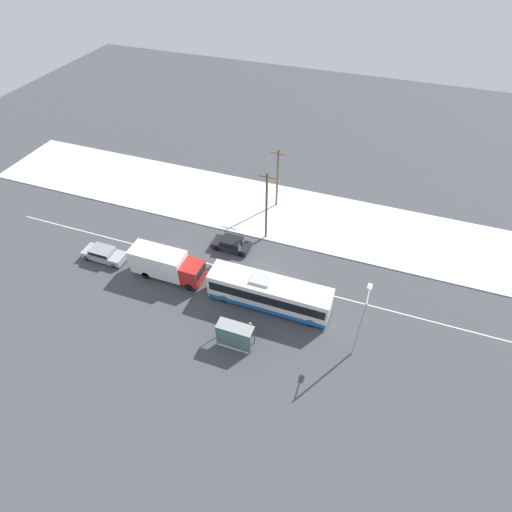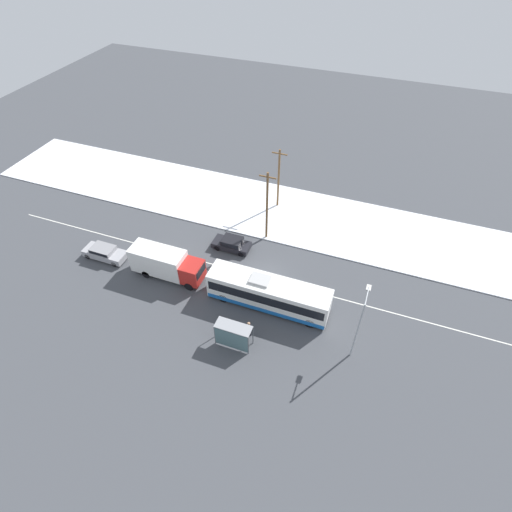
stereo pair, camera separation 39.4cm
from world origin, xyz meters
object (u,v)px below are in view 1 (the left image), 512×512
box_truck (166,264)px  pedestrian_at_stop (250,328)px  parked_car_near_truck (104,254)px  city_bus (269,293)px  utility_pole_roadside (266,206)px  utility_pole_snowlot (277,178)px  bus_shelter (234,334)px  streetlamp (362,319)px  sedan_car (231,243)px

box_truck → pedestrian_at_stop: 11.12m
box_truck → parked_car_near_truck: box_truck is taller
parked_car_near_truck → pedestrian_at_stop: size_ratio=2.52×
city_bus → pedestrian_at_stop: bearing=-96.5°
pedestrian_at_stop → utility_pole_roadside: (-2.90, 12.98, 3.27)m
utility_pole_snowlot → city_bus: bearing=-75.1°
parked_car_near_truck → bus_shelter: (16.95, -5.44, 0.90)m
parked_car_near_truck → streetlamp: streetlamp is taller
city_bus → box_truck: size_ratio=1.54×
box_truck → streetlamp: size_ratio=1.10×
city_bus → box_truck: city_bus is taller
utility_pole_roadside → bus_shelter: bearing=-82.1°
parked_car_near_truck → utility_pole_snowlot: bearing=46.6°
pedestrian_at_stop → utility_pole_snowlot: utility_pole_snowlot is taller
utility_pole_roadside → utility_pole_snowlot: bearing=96.4°
city_bus → parked_car_near_truck: size_ratio=2.48×
bus_shelter → pedestrian_at_stop: bearing=58.7°
city_bus → sedan_car: (-6.25, 6.01, -0.81)m
box_truck → pedestrian_at_stop: (10.35, -4.01, -0.60)m
box_truck → sedan_car: box_truck is taller
parked_car_near_truck → city_bus: bearing=-0.1°
city_bus → sedan_car: bearing=136.1°
sedan_car → utility_pole_snowlot: utility_pole_snowlot is taller
streetlamp → utility_pole_roadside: size_ratio=0.80×
box_truck → utility_pole_roadside: 11.96m
box_truck → pedestrian_at_stop: size_ratio=4.05×
pedestrian_at_stop → box_truck: bearing=158.8°
parked_car_near_truck → utility_pole_roadside: utility_pole_roadside is taller
sedan_car → streetlamp: 17.18m
utility_pole_roadside → city_bus: bearing=-69.7°
parked_car_near_truck → utility_pole_roadside: (14.94, 9.01, 3.62)m
sedan_car → streetlamp: size_ratio=0.61×
utility_pole_roadside → utility_pole_snowlot: (-0.68, 6.07, -0.39)m
utility_pole_roadside → pedestrian_at_stop: bearing=-77.4°
city_bus → box_truck: 10.80m
box_truck → parked_car_near_truck: 7.55m
city_bus → streetlamp: (8.36, -2.32, 2.69)m
box_truck → parked_car_near_truck: size_ratio=1.61×
utility_pole_snowlot → streetlamp: bearing=-54.6°
city_bus → utility_pole_roadside: utility_pole_roadside is taller
pedestrian_at_stop → city_bus: bearing=83.5°
utility_pole_snowlot → sedan_car: bearing=-103.7°
city_bus → sedan_car: city_bus is taller
sedan_car → utility_pole_roadside: 5.55m
pedestrian_at_stop → utility_pole_roadside: size_ratio=0.22×
sedan_car → utility_pole_snowlot: 9.92m
sedan_car → bus_shelter: (4.91, -11.41, 0.92)m
bus_shelter → city_bus: bearing=76.0°
city_bus → bus_shelter: city_bus is taller
box_truck → utility_pole_snowlot: size_ratio=0.97×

